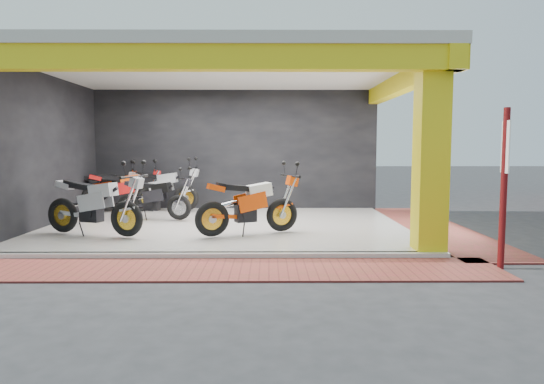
{
  "coord_description": "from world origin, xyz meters",
  "views": [
    {
      "loc": [
        0.98,
        -9.0,
        1.85
      ],
      "look_at": [
        1.05,
        1.4,
        0.9
      ],
      "focal_mm": 32.0,
      "sensor_mm": 36.0,
      "label": 1
    }
  ],
  "objects": [
    {
      "name": "moto_hero",
      "position": [
        1.26,
        0.92,
        0.8
      ],
      "size": [
        2.46,
        1.69,
        1.41
      ],
      "primitive_type": null,
      "rotation": [
        0.0,
        0.0,
        0.4
      ],
      "color": "#E04309",
      "rests_on": "showroom_floor"
    },
    {
      "name": "moto_row_e",
      "position": [
        -1.28,
        4.24,
        0.82
      ],
      "size": [
        2.44,
        1.17,
        1.43
      ],
      "primitive_type": null,
      "rotation": [
        0.0,
        0.0,
        -0.13
      ],
      "color": "#B5B8BD",
      "rests_on": "showroom_floor"
    },
    {
      "name": "showroom_floor",
      "position": [
        0.0,
        2.0,
        0.05
      ],
      "size": [
        8.0,
        6.0,
        0.1
      ],
      "primitive_type": "cube",
      "color": "white",
      "rests_on": "ground"
    },
    {
      "name": "moto_row_a",
      "position": [
        -1.78,
        0.32,
        0.82
      ],
      "size": [
        2.52,
        1.6,
        1.44
      ],
      "primitive_type": null,
      "rotation": [
        0.0,
        0.0,
        -0.33
      ],
      "color": "#9A9CA1",
      "rests_on": "showroom_floor"
    },
    {
      "name": "moto_row_d",
      "position": [
        -2.99,
        4.54,
        0.77
      ],
      "size": [
        2.35,
        1.54,
        1.34
      ],
      "primitive_type": null,
      "rotation": [
        0.0,
        0.0,
        0.36
      ],
      "color": "#F63A0A",
      "rests_on": "showroom_floor"
    },
    {
      "name": "floor_kerb",
      "position": [
        0.0,
        -1.02,
        0.05
      ],
      "size": [
        8.0,
        0.2,
        0.1
      ],
      "primitive_type": "cube",
      "color": "white",
      "rests_on": "ground"
    },
    {
      "name": "header_beam_front",
      "position": [
        0.0,
        -1.0,
        3.3
      ],
      "size": [
        8.4,
        0.3,
        0.4
      ],
      "primitive_type": "cube",
      "color": "yellow",
      "rests_on": "corner_column"
    },
    {
      "name": "showroom_ceiling",
      "position": [
        0.0,
        2.0,
        3.6
      ],
      "size": [
        8.4,
        6.4,
        0.2
      ],
      "primitive_type": "cube",
      "color": "beige",
      "rests_on": "corner_column"
    },
    {
      "name": "header_beam_right",
      "position": [
        4.0,
        2.0,
        3.3
      ],
      "size": [
        0.3,
        6.4,
        0.4
      ],
      "primitive_type": "cube",
      "color": "yellow",
      "rests_on": "corner_column"
    },
    {
      "name": "paver_right",
      "position": [
        4.8,
        2.0,
        0.01
      ],
      "size": [
        1.4,
        7.0,
        0.03
      ],
      "primitive_type": "cube",
      "color": "#983531",
      "rests_on": "ground"
    },
    {
      "name": "ground",
      "position": [
        0.0,
        0.0,
        0.0
      ],
      "size": [
        80.0,
        80.0,
        0.0
      ],
      "primitive_type": "plane",
      "color": "#2D2D30",
      "rests_on": "ground"
    },
    {
      "name": "paver_front",
      "position": [
        0.0,
        -1.8,
        0.01
      ],
      "size": [
        9.0,
        1.4,
        0.03
      ],
      "primitive_type": "cube",
      "color": "#983531",
      "rests_on": "ground"
    },
    {
      "name": "moto_row_c",
      "position": [
        -2.34,
        4.35,
        0.79
      ],
      "size": [
        2.38,
        1.38,
        1.37
      ],
      "primitive_type": null,
      "rotation": [
        0.0,
        0.0,
        0.26
      ],
      "color": "red",
      "rests_on": "showroom_floor"
    },
    {
      "name": "back_wall",
      "position": [
        0.0,
        5.1,
        1.75
      ],
      "size": [
        8.2,
        0.2,
        3.5
      ],
      "primitive_type": "cube",
      "color": "black",
      "rests_on": "ground"
    },
    {
      "name": "left_wall",
      "position": [
        -4.1,
        2.0,
        1.75
      ],
      "size": [
        0.2,
        6.2,
        3.5
      ],
      "primitive_type": "cube",
      "color": "black",
      "rests_on": "ground"
    },
    {
      "name": "moto_row_b",
      "position": [
        -1.17,
        2.53,
        0.72
      ],
      "size": [
        2.15,
        1.19,
        1.24
      ],
      "primitive_type": null,
      "rotation": [
        0.0,
        0.0,
        -0.23
      ],
      "color": "black",
      "rests_on": "showroom_floor"
    },
    {
      "name": "corner_column",
      "position": [
        3.75,
        -0.75,
        1.75
      ],
      "size": [
        0.5,
        0.5,
        3.5
      ],
      "primitive_type": "cube",
      "color": "yellow",
      "rests_on": "ground"
    },
    {
      "name": "signpost",
      "position": [
        4.55,
        -1.72,
        1.34
      ],
      "size": [
        0.1,
        0.34,
        2.45
      ],
      "rotation": [
        0.0,
        0.0,
        -0.14
      ],
      "color": "#5B0D0E",
      "rests_on": "ground"
    }
  ]
}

